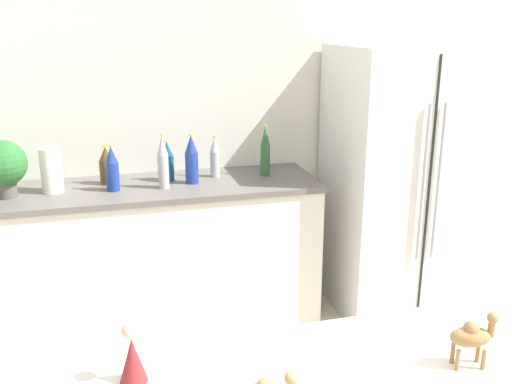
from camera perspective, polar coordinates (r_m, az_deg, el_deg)
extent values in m
cube|color=silver|center=(3.69, -5.17, 7.95)|extent=(8.00, 0.06, 2.55)
cube|color=silver|center=(3.56, -9.72, -6.62)|extent=(1.91, 0.60, 0.88)
cube|color=#66605B|center=(3.41, -10.10, 0.44)|extent=(1.94, 0.63, 0.03)
cube|color=white|center=(3.79, 13.97, 1.14)|extent=(0.82, 0.72, 1.70)
cube|color=black|center=(3.49, 16.84, -0.45)|extent=(0.01, 0.01, 1.63)
cylinder|color=#B2B5BA|center=(3.42, 16.39, 0.77)|extent=(0.02, 0.02, 0.93)
cylinder|color=#B2B5BA|center=(3.48, 17.80, 0.88)|extent=(0.02, 0.02, 0.93)
cube|color=silver|center=(1.71, 17.18, -16.33)|extent=(2.15, 0.56, 0.03)
cylinder|color=#595451|center=(3.38, -23.68, 0.31)|extent=(0.11, 0.11, 0.10)
sphere|color=#2D7033|center=(3.35, -23.97, 2.64)|extent=(0.25, 0.25, 0.25)
cylinder|color=white|center=(3.37, -19.80, 2.07)|extent=(0.12, 0.12, 0.25)
cylinder|color=#2D6033|center=(3.53, 0.92, 3.25)|extent=(0.06, 0.06, 0.20)
cone|color=#2D6033|center=(3.50, 0.93, 5.70)|extent=(0.06, 0.06, 0.11)
cylinder|color=gold|center=(3.49, 0.94, 6.65)|extent=(0.02, 0.02, 0.01)
cylinder|color=navy|center=(3.31, -14.14, 1.51)|extent=(0.07, 0.07, 0.16)
cone|color=navy|center=(3.28, -14.30, 3.66)|extent=(0.07, 0.07, 0.09)
cylinder|color=gold|center=(3.27, -14.36, 4.52)|extent=(0.03, 0.03, 0.01)
cylinder|color=#B2B7BC|center=(3.51, -4.13, 2.80)|extent=(0.06, 0.06, 0.16)
cone|color=#B2B7BC|center=(3.48, -4.17, 4.78)|extent=(0.06, 0.06, 0.09)
cylinder|color=gold|center=(3.47, -4.19, 5.56)|extent=(0.02, 0.02, 0.01)
cylinder|color=navy|center=(3.38, -6.44, 2.41)|extent=(0.08, 0.08, 0.18)
cone|color=navy|center=(3.35, -6.52, 4.80)|extent=(0.07, 0.07, 0.10)
cylinder|color=gold|center=(3.34, -6.55, 5.74)|extent=(0.03, 0.03, 0.01)
cylinder|color=#B2B7BC|center=(3.30, -9.24, 2.08)|extent=(0.06, 0.06, 0.20)
cone|color=#B2B7BC|center=(3.27, -9.37, 4.70)|extent=(0.06, 0.06, 0.11)
cylinder|color=gold|center=(3.25, -9.42, 5.73)|extent=(0.02, 0.02, 0.01)
cylinder|color=brown|center=(3.46, -14.70, 1.94)|extent=(0.08, 0.08, 0.14)
cone|color=brown|center=(3.44, -14.84, 3.71)|extent=(0.08, 0.08, 0.08)
cylinder|color=gold|center=(3.43, -14.89, 4.43)|extent=(0.03, 0.03, 0.01)
cylinder|color=navy|center=(3.46, -8.83, 2.37)|extent=(0.08, 0.08, 0.15)
cone|color=navy|center=(3.43, -8.91, 4.26)|extent=(0.07, 0.07, 0.08)
cylinder|color=gold|center=(3.42, -8.95, 5.01)|extent=(0.03, 0.03, 0.01)
ellipsoid|color=olive|center=(1.66, 20.64, -13.41)|extent=(0.12, 0.08, 0.06)
sphere|color=olive|center=(1.65, 20.73, -12.64)|extent=(0.04, 0.04, 0.04)
cylinder|color=olive|center=(1.67, 22.51, -12.37)|extent=(0.02, 0.02, 0.06)
sphere|color=olive|center=(1.66, 22.62, -11.53)|extent=(0.03, 0.03, 0.03)
cylinder|color=olive|center=(1.72, 21.31, -14.69)|extent=(0.01, 0.01, 0.06)
cylinder|color=olive|center=(1.69, 21.80, -15.27)|extent=(0.01, 0.01, 0.06)
cylinder|color=olive|center=(1.69, 19.06, -14.97)|extent=(0.01, 0.01, 0.06)
cylinder|color=olive|center=(1.67, 19.51, -15.56)|extent=(0.01, 0.01, 0.06)
sphere|color=tan|center=(1.31, 3.55, -18.06)|extent=(0.03, 0.03, 0.03)
cone|color=maroon|center=(1.55, -12.23, -16.12)|extent=(0.07, 0.07, 0.12)
sphere|color=beige|center=(1.51, -12.43, -13.40)|extent=(0.05, 0.05, 0.05)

